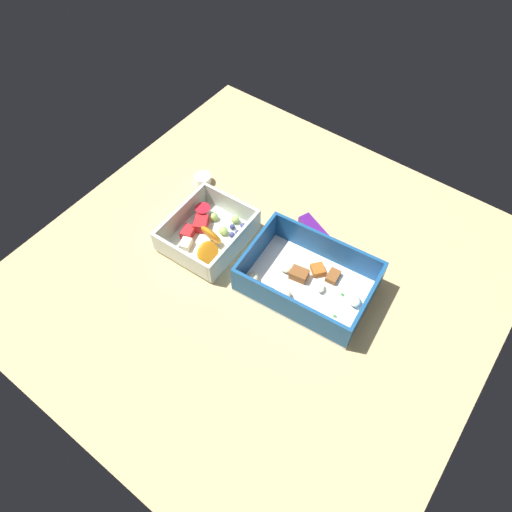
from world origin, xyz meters
TOP-DOWN VIEW (x-y plane):
  - table_surface at (0.00, 0.00)cm, footprint 80.00×80.00cm
  - pasta_container at (8.06, 1.76)cm, footprint 23.22×16.94cm
  - fruit_bowl at (-12.55, -0.27)cm, footprint 13.87×16.20cm
  - candy_bar at (2.25, 13.40)cm, footprint 7.39×4.83cm
  - paper_cup_liner at (-23.07, 10.60)cm, footprint 3.41×3.41cm

SIDE VIEW (x-z plane):
  - table_surface at x=0.00cm, z-range 0.00..2.00cm
  - candy_bar at x=2.25cm, z-range 2.00..3.20cm
  - paper_cup_liner at x=-23.07cm, z-range 2.00..3.80cm
  - fruit_bowl at x=-12.55cm, z-range 1.09..6.63cm
  - pasta_container at x=8.06cm, z-range 0.80..7.21cm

